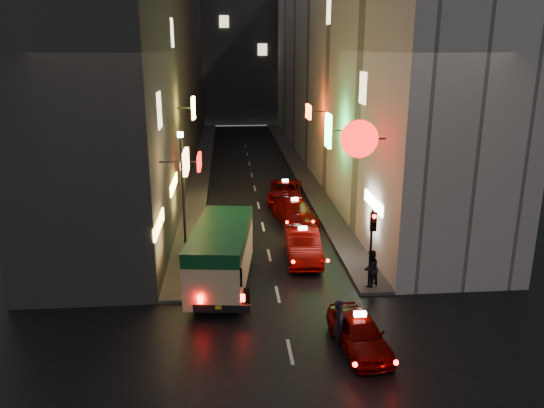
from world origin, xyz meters
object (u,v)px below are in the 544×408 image
object	(u,v)px
minibus	(221,249)
pedestrian_crossing	(340,321)
traffic_light	(372,233)
taxi_near	(359,330)
lamp_post	(183,186)

from	to	relation	value
minibus	pedestrian_crossing	xyz separation A→B (m)	(4.13, -5.34, -0.74)
minibus	pedestrian_crossing	bearing A→B (deg)	-52.31
traffic_light	pedestrian_crossing	bearing A→B (deg)	-117.64
taxi_near	pedestrian_crossing	size ratio (longest dim) A/B	2.37
taxi_near	traffic_light	xyz separation A→B (m)	(1.58, 4.47, 1.95)
traffic_light	lamp_post	world-z (taller)	lamp_post
minibus	taxi_near	xyz separation A→B (m)	(4.79, -5.53, -1.02)
lamp_post	pedestrian_crossing	bearing A→B (deg)	-55.94
taxi_near	traffic_light	world-z (taller)	traffic_light
taxi_near	traffic_light	bearing A→B (deg)	70.53
minibus	lamp_post	bearing A→B (deg)	117.79
minibus	traffic_light	world-z (taller)	traffic_light
pedestrian_crossing	minibus	bearing A→B (deg)	47.97
minibus	pedestrian_crossing	distance (m)	6.79
lamp_post	traffic_light	bearing A→B (deg)	-28.91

